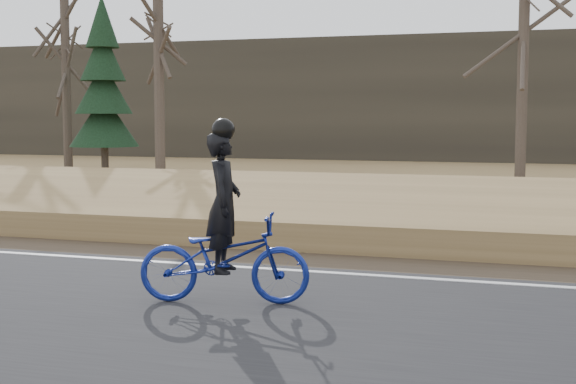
% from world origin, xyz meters
% --- Properties ---
extents(embankment, '(120.00, 5.00, 0.44)m').
position_xyz_m(embankment, '(0.00, 4.20, 0.22)').
color(embankment, '#997C4E').
rests_on(embankment, ground).
extents(ballast, '(120.00, 3.00, 0.45)m').
position_xyz_m(ballast, '(0.00, 8.00, 0.23)').
color(ballast, slate).
rests_on(ballast, ground).
extents(railroad, '(120.00, 2.40, 0.29)m').
position_xyz_m(railroad, '(0.00, 8.00, 0.53)').
color(railroad, black).
rests_on(railroad, ballast).
extents(treeline_backdrop, '(120.00, 4.00, 6.00)m').
position_xyz_m(treeline_backdrop, '(0.00, 30.00, 3.00)').
color(treeline_backdrop, '#383328').
rests_on(treeline_backdrop, ground).
extents(cyclist, '(2.01, 1.07, 2.06)m').
position_xyz_m(cyclist, '(5.67, -1.81, 0.71)').
color(cyclist, navy).
rests_on(cyclist, road).
extents(bare_tree_left, '(0.36, 0.36, 7.26)m').
position_xyz_m(bare_tree_left, '(-9.15, 17.69, 3.63)').
color(bare_tree_left, brown).
rests_on(bare_tree_left, ground).
extents(bare_tree_near_left, '(0.36, 0.36, 6.36)m').
position_xyz_m(bare_tree_near_left, '(-3.75, 15.11, 3.18)').
color(bare_tree_near_left, brown).
rests_on(bare_tree_near_left, ground).
extents(bare_tree_center, '(0.36, 0.36, 9.19)m').
position_xyz_m(bare_tree_center, '(8.24, 16.97, 4.60)').
color(bare_tree_center, brown).
rests_on(bare_tree_center, ground).
extents(conifer, '(2.60, 2.60, 6.66)m').
position_xyz_m(conifer, '(-6.88, 16.68, 3.15)').
color(conifer, brown).
rests_on(conifer, ground).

